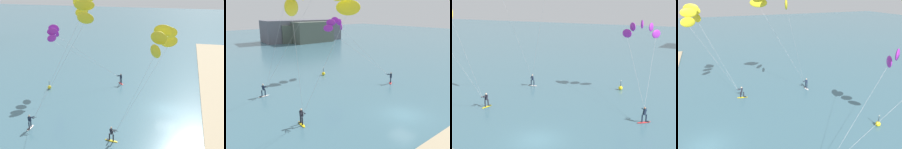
# 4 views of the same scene
# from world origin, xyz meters

# --- Properties ---
(ground_plane) EXTENTS (240.00, 240.00, 0.00)m
(ground_plane) POSITION_xyz_m (0.00, 0.00, 0.00)
(ground_plane) COLOR #426B7A
(kitesurfer_nearshore) EXTENTS (6.63, 8.21, 14.96)m
(kitesurfer_nearshore) POSITION_xyz_m (-6.42, 9.07, 13.14)
(kitesurfer_nearshore) COLOR white
(kitesurfer_nearshore) RESTS_ON ground
(kitesurfer_mid_water) EXTENTS (5.48, 6.99, 12.77)m
(kitesurfer_mid_water) POSITION_xyz_m (-10.42, 0.36, 11.09)
(kitesurfer_mid_water) COLOR yellow
(kitesurfer_mid_water) RESTS_ON ground
(kitesurfer_far_out) EXTENTS (5.72, 11.81, 9.56)m
(kitesurfer_far_out) POSITION_xyz_m (5.64, 17.38, 8.05)
(kitesurfer_far_out) COLOR red
(kitesurfer_far_out) RESTS_ON ground
(marker_buoy) EXTENTS (0.56, 0.56, 1.38)m
(marker_buoy) POSITION_xyz_m (3.11, 18.02, 0.30)
(marker_buoy) COLOR yellow
(marker_buoy) RESTS_ON ground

